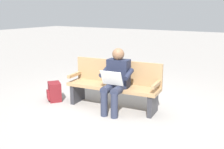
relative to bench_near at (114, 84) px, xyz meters
The scene contains 4 objects.
ground_plane 0.46m from the bench_near, 95.72° to the left, with size 40.00×40.00×0.00m, color gray.
bench_near is the anchor object (origin of this frame).
person_seated 0.32m from the bench_near, 126.94° to the left, with size 0.60×0.60×1.18m.
backpack 1.32m from the bench_near, 15.78° to the left, with size 0.41×0.39×0.39m.
Camera 1 is at (-2.49, 4.14, 1.84)m, focal length 42.24 mm.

